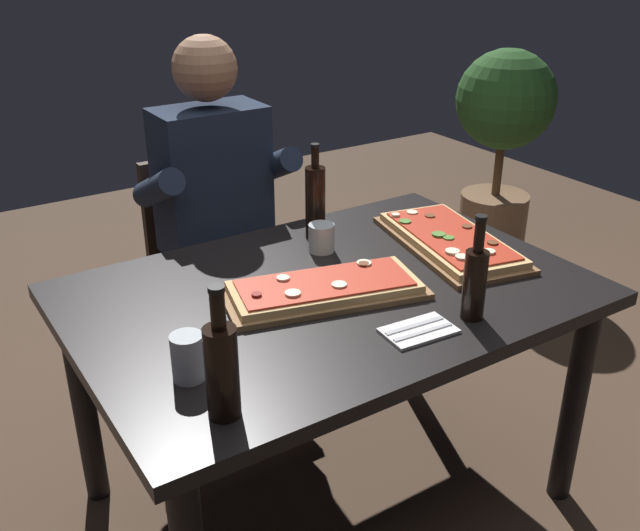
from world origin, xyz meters
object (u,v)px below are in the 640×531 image
(wine_bottle_dark, at_px, (222,368))
(vinegar_bottle_green, at_px, (475,280))
(seated_diner, at_px, (219,207))
(dining_table, at_px, (330,318))
(tumbler_near_camera, at_px, (321,239))
(potted_plant_corner, at_px, (502,136))
(pizza_rectangular_left, at_px, (450,241))
(pizza_rectangular_front, at_px, (324,289))
(diner_chair, at_px, (210,260))
(oil_bottle_amber, at_px, (315,201))
(tumbler_far_side, at_px, (188,357))

(wine_bottle_dark, height_order, vinegar_bottle_green, wine_bottle_dark)
(seated_diner, bearing_deg, dining_table, -91.23)
(tumbler_near_camera, height_order, seated_diner, seated_diner)
(seated_diner, relative_size, potted_plant_corner, 1.20)
(pizza_rectangular_left, bearing_deg, tumbler_near_camera, 151.86)
(pizza_rectangular_front, relative_size, vinegar_bottle_green, 2.10)
(tumbler_near_camera, distance_m, potted_plant_corner, 1.83)
(dining_table, xyz_separation_m, diner_chair, (0.02, 0.86, -0.16))
(pizza_rectangular_left, relative_size, potted_plant_corner, 0.54)
(dining_table, height_order, pizza_rectangular_left, pizza_rectangular_left)
(oil_bottle_amber, distance_m, tumbler_near_camera, 0.14)
(vinegar_bottle_green, distance_m, seated_diner, 1.09)
(wine_bottle_dark, xyz_separation_m, tumbler_near_camera, (0.61, 0.58, -0.08))
(tumbler_near_camera, distance_m, tumbler_far_side, 0.75)
(diner_chair, relative_size, potted_plant_corner, 0.78)
(pizza_rectangular_front, distance_m, seated_diner, 0.77)
(pizza_rectangular_front, xyz_separation_m, vinegar_bottle_green, (0.25, -0.30, 0.09))
(pizza_rectangular_left, relative_size, tumbler_far_side, 5.45)
(pizza_rectangular_left, height_order, wine_bottle_dark, wine_bottle_dark)
(wine_bottle_dark, bearing_deg, seated_diner, 64.86)
(diner_chair, xyz_separation_m, seated_diner, (0.00, -0.12, 0.26))
(wine_bottle_dark, distance_m, potted_plant_corner, 2.65)
(pizza_rectangular_front, distance_m, tumbler_far_side, 0.50)
(tumbler_near_camera, bearing_deg, pizza_rectangular_front, -121.47)
(tumbler_near_camera, xyz_separation_m, diner_chair, (-0.10, 0.63, -0.29))
(pizza_rectangular_front, bearing_deg, wine_bottle_dark, -144.53)
(pizza_rectangular_front, xyz_separation_m, wine_bottle_dark, (-0.46, -0.33, 0.09))
(pizza_rectangular_front, distance_m, diner_chair, 0.93)
(tumbler_near_camera, bearing_deg, tumbler_far_side, -146.12)
(dining_table, bearing_deg, oil_bottle_amber, 63.71)
(wine_bottle_dark, relative_size, tumbler_near_camera, 3.39)
(oil_bottle_amber, distance_m, diner_chair, 0.67)
(pizza_rectangular_front, distance_m, potted_plant_corner, 2.09)
(dining_table, relative_size, seated_diner, 1.05)
(tumbler_far_side, bearing_deg, potted_plant_corner, 28.75)
(tumbler_near_camera, height_order, tumbler_far_side, tumbler_far_side)
(oil_bottle_amber, height_order, seated_diner, seated_diner)
(tumbler_far_side, xyz_separation_m, diner_chair, (0.52, 1.05, -0.31))
(diner_chair, bearing_deg, wine_bottle_dark, -112.92)
(wine_bottle_dark, bearing_deg, diner_chair, 67.08)
(oil_bottle_amber, xyz_separation_m, potted_plant_corner, (1.59, 0.72, -0.19))
(vinegar_bottle_green, height_order, tumbler_far_side, vinegar_bottle_green)
(potted_plant_corner, bearing_deg, seated_diner, -169.92)
(vinegar_bottle_green, relative_size, potted_plant_corner, 0.25)
(diner_chair, bearing_deg, dining_table, -91.06)
(vinegar_bottle_green, distance_m, tumbler_near_camera, 0.57)
(oil_bottle_amber, distance_m, seated_diner, 0.45)
(pizza_rectangular_left, xyz_separation_m, wine_bottle_dark, (-0.97, -0.39, 0.09))
(oil_bottle_amber, bearing_deg, pizza_rectangular_left, -43.05)
(oil_bottle_amber, relative_size, tumbler_near_camera, 3.53)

